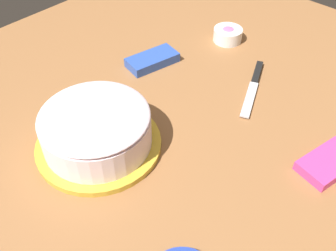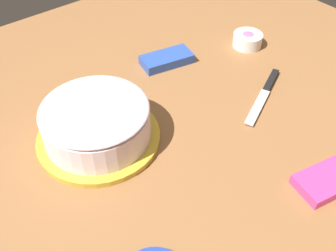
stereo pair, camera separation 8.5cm
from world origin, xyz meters
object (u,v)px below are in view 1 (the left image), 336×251
Objects in this scene: candy_box_lower at (152,60)px; candy_box_upper at (329,163)px; frosted_cake at (96,130)px; sprinkle_bowl_pink at (228,34)px; spreading_knife at (254,83)px.

candy_box_lower is 1.08× the size of candy_box_upper.
frosted_cake is at bearing -41.51° from candy_box_upper.
sprinkle_bowl_pink is at bearing -174.30° from frosted_cake.
candy_box_upper is at bearing 64.35° from spreading_knife.
candy_box_upper is at bearing 60.21° from sprinkle_bowl_pink.
frosted_cake is 2.08× the size of candy_box_upper.
candy_box_upper reaches higher than spreading_knife.
sprinkle_bowl_pink reaches higher than candy_box_lower.
candy_box_upper is at bearing 126.01° from frosted_cake.
frosted_cake is 1.94× the size of candy_box_lower.
spreading_knife is 0.29m from candy_box_lower.
sprinkle_bowl_pink is (-0.55, -0.05, -0.03)m from frosted_cake.
frosted_cake is 0.49m from candy_box_upper.
spreading_knife is 2.60× the size of sprinkle_bowl_pink.
sprinkle_bowl_pink is at bearing 174.22° from candy_box_lower.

